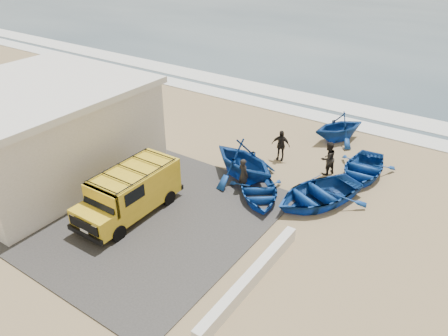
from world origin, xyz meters
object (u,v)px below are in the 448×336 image
Objects in this scene: fisherman_back at (281,145)px; boat_far_left at (339,126)px; boat_mid_right at (363,169)px; boat_near_right at (318,194)px; boat_mid_left at (243,160)px; building at (37,130)px; parapet at (251,279)px; van at (130,191)px; boat_near_left at (259,191)px; fisherman_front at (243,174)px; fisherman_middle at (328,158)px.

boat_far_left is at bearing 55.15° from fisherman_back.
boat_near_right is at bearing -108.52° from boat_mid_right.
fisherman_back is (0.53, 2.73, -0.19)m from boat_mid_left.
fisherman_back is (-1.60, -3.87, -0.02)m from boat_far_left.
boat_near_right is (12.28, 4.93, -1.72)m from building.
boat_mid_right is (4.61, 3.44, -0.61)m from boat_mid_left.
boat_mid_left reaches higher than boat_mid_right.
parapet is 7.11m from boat_mid_left.
van is 5.54m from boat_near_left.
boat_mid_right is at bearing -35.84° from boat_mid_left.
building reaches higher than parapet.
boat_near_right is 3.46m from boat_mid_right.
parapet is 1.60× the size of boat_mid_right.
boat_mid_left is (8.51, 4.84, -1.17)m from building.
fisherman_front is (-1.60, -7.44, -0.05)m from boat_far_left.
parapet is at bearing 140.71° from fisherman_front.
fisherman_front reaches higher than boat_mid_right.
van is 10.96m from boat_mid_right.
fisherman_middle is 1.04× the size of fisherman_back.
fisherman_back is at bearing 6.41° from boat_mid_left.
boat_near_right is at bearing 21.87° from building.
fisherman_back is at bearing -65.15° from fisherman_middle.
van reaches higher than boat_near_right.
fisherman_back is at bearing 111.98° from parapet.
fisherman_middle is at bearing 29.02° from boat_near_left.
fisherman_front is 0.97× the size of fisherman_back.
parapet is 1.59× the size of boat_mid_left.
boat_near_right is 3.39m from fisherman_front.
boat_mid_left reaches higher than fisherman_front.
building is at bearing 137.08° from boat_mid_left.
building reaches higher than boat_near_right.
fisherman_middle is at bearing -110.22° from fisherman_front.
boat_near_left is 0.91× the size of boat_mid_right.
van is 9.43m from fisherman_middle.
boat_mid_right reaches higher than parapet.
boat_far_left reaches higher than parapet.
boat_near_right is 4.20m from fisherman_back.
van is at bearing -80.42° from boat_far_left.
fisherman_middle reaches higher than fisherman_back.
boat_far_left is 7.61m from fisherman_front.
fisherman_middle is (11.61, 7.52, -1.32)m from building.
fisherman_front is (-3.24, -0.92, 0.34)m from boat_near_right.
fisherman_middle reaches higher than boat_near_left.
boat_far_left is at bearing 123.64° from boat_mid_right.
boat_mid_left is 2.79m from fisherman_back.
fisherman_back reaches higher than boat_mid_right.
boat_far_left is at bearing 98.52° from parapet.
boat_near_left is 4.11m from fisherman_middle.
building is at bearing -31.14° from fisherman_middle.
building is 6.00× the size of fisherman_front.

